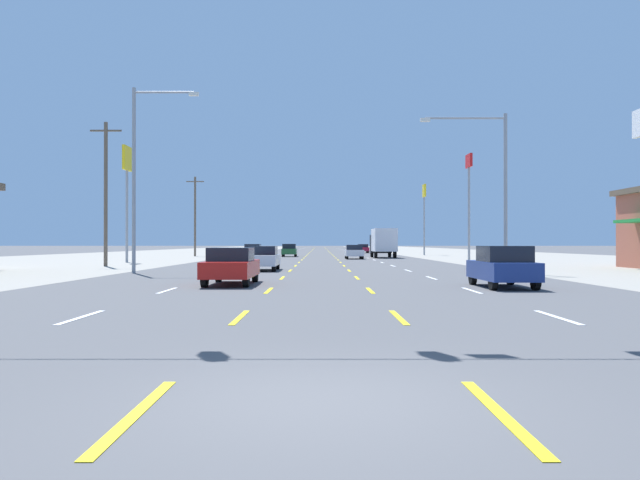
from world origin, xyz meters
name	(u,v)px	position (x,y,z in m)	size (l,w,h in m)	color
ground_plane	(317,257)	(0.00, 66.00, 0.00)	(572.00, 572.00, 0.00)	#4C4C4F
lot_apron_left	(111,257)	(-24.75, 66.00, 0.00)	(28.00, 440.00, 0.01)	gray
lot_apron_right	(524,257)	(24.75, 66.00, 0.00)	(28.00, 440.00, 0.01)	gray
lane_markings	(317,252)	(0.00, 104.50, 0.01)	(10.64, 227.60, 0.01)	white
signal_span_wire	(334,49)	(0.36, 6.09, 5.64)	(25.28, 0.52, 9.27)	brown
hatchback_far_right_nearest	(500,266)	(6.77, 15.98, 0.78)	(1.72, 3.90, 1.54)	navy
sedan_inner_left_near	(229,265)	(-3.49, 17.58, 0.76)	(1.80, 4.50, 1.46)	red
sedan_inner_left_mid	(260,258)	(-3.40, 29.79, 0.76)	(1.80, 4.50, 1.46)	silver
sedan_inner_right_midfar	(352,252)	(3.53, 56.00, 0.76)	(1.80, 4.50, 1.46)	silver
hatchback_far_left_far	(251,251)	(-7.09, 57.74, 0.78)	(1.72, 3.90, 1.54)	silver
box_truck_far_right_farther	(381,241)	(7.08, 61.08, 1.84)	(2.40, 7.20, 3.23)	black
hatchback_inner_left_farthest	(287,250)	(-3.68, 66.42, 0.78)	(1.72, 3.90, 1.54)	#235B2D
sedan_far_right_distant_a	(360,248)	(7.10, 93.35, 0.76)	(1.80, 4.50, 1.46)	maroon
sedan_far_left_distant_b	(285,247)	(-7.18, 127.28, 0.76)	(1.80, 4.50, 1.46)	#4C196B
pole_sign_left_row_1	(124,175)	(-16.33, 44.72, 7.40)	(0.24, 1.89, 9.85)	gray
pole_sign_right_row_1	(466,185)	(13.77, 49.34, 7.04)	(0.24, 1.76, 9.85)	gray
pole_sign_right_row_2	(422,203)	(14.26, 76.09, 7.06)	(0.24, 1.66, 9.66)	gray
streetlight_left_row_0	(137,167)	(-9.82, 26.61, 5.78)	(3.63, 0.26, 10.14)	gray
streetlight_right_row_0	(493,178)	(9.59, 26.61, 5.18)	(4.75, 0.26, 8.72)	gray
utility_pole_left_row_0	(103,191)	(-15.07, 36.13, 5.28)	(2.20, 0.26, 10.16)	brown
utility_pole_left_row_1	(193,215)	(-15.47, 68.44, 5.13)	(2.20, 0.26, 9.87)	brown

